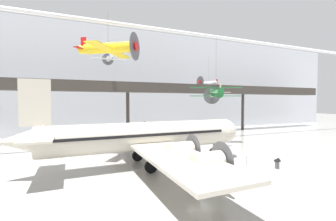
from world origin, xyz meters
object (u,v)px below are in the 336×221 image
(suspended_plane_green_biplane, at_px, (216,93))
(suspended_plane_yellow_lowwing, at_px, (108,48))
(airliner_silver_main, at_px, (140,137))
(suspended_plane_silver_racer, at_px, (209,84))
(stanchion_barrier, at_px, (246,163))
(suspended_plane_white_twin, at_px, (110,58))
(info_sign_pedestal, at_px, (277,165))

(suspended_plane_green_biplane, xyz_separation_m, suspended_plane_yellow_lowwing, (-18.19, -2.45, 5.29))
(airliner_silver_main, xyz_separation_m, suspended_plane_silver_racer, (23.57, 22.36, 8.28))
(stanchion_barrier, bearing_deg, suspended_plane_yellow_lowwing, 144.47)
(suspended_plane_yellow_lowwing, height_order, suspended_plane_white_twin, same)
(airliner_silver_main, relative_size, stanchion_barrier, 27.53)
(airliner_silver_main, height_order, stanchion_barrier, airliner_silver_main)
(suspended_plane_yellow_lowwing, height_order, stanchion_barrier, suspended_plane_yellow_lowwing)
(suspended_plane_white_twin, bearing_deg, suspended_plane_silver_racer, -82.78)
(airliner_silver_main, distance_m, suspended_plane_yellow_lowwing, 12.34)
(suspended_plane_silver_racer, bearing_deg, suspended_plane_white_twin, -1.83)
(airliner_silver_main, distance_m, suspended_plane_silver_racer, 33.52)
(airliner_silver_main, bearing_deg, stanchion_barrier, -21.44)
(airliner_silver_main, xyz_separation_m, suspended_plane_white_twin, (-0.35, 19.46, 12.19))
(suspended_plane_green_biplane, relative_size, suspended_plane_silver_racer, 1.46)
(suspended_plane_green_biplane, bearing_deg, suspended_plane_yellow_lowwing, 120.12)
(stanchion_barrier, relative_size, info_sign_pedestal, 0.87)
(airliner_silver_main, height_order, info_sign_pedestal, airliner_silver_main)
(suspended_plane_yellow_lowwing, relative_size, suspended_plane_white_twin, 1.38)
(suspended_plane_green_biplane, distance_m, stanchion_barrier, 15.56)
(suspended_plane_silver_racer, height_order, suspended_plane_white_twin, suspended_plane_white_twin)
(stanchion_barrier, distance_m, info_sign_pedestal, 3.17)
(suspended_plane_yellow_lowwing, relative_size, info_sign_pedestal, 7.06)
(suspended_plane_silver_racer, bearing_deg, suspended_plane_yellow_lowwing, 23.96)
(suspended_plane_green_biplane, xyz_separation_m, suspended_plane_white_twin, (-15.93, 11.46, 6.78))
(airliner_silver_main, distance_m, suspended_plane_white_twin, 22.97)
(suspended_plane_silver_racer, bearing_deg, info_sign_pedestal, 61.89)
(suspended_plane_green_biplane, relative_size, suspended_plane_yellow_lowwing, 1.34)
(suspended_plane_green_biplane, xyz_separation_m, suspended_plane_silver_racer, (7.99, 14.36, 2.86))
(airliner_silver_main, bearing_deg, suspended_plane_yellow_lowwing, 114.77)
(suspended_plane_green_biplane, height_order, info_sign_pedestal, suspended_plane_green_biplane)
(suspended_plane_green_biplane, distance_m, suspended_plane_white_twin, 20.76)
(suspended_plane_yellow_lowwing, bearing_deg, stanchion_barrier, 0.04)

